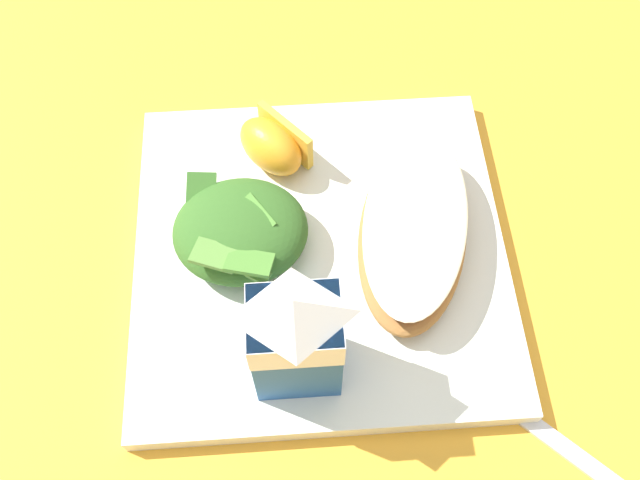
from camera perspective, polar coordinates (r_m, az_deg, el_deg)
ground at (r=0.54m, az=0.00°, el=-1.35°), size 3.00×3.00×0.00m
white_plate at (r=0.54m, az=0.00°, el=-0.95°), size 0.28×0.28×0.02m
cheesy_pizza_bread at (r=0.52m, az=7.63°, el=1.02°), size 0.12×0.18×0.04m
green_salad_pile at (r=0.52m, az=-6.53°, el=0.75°), size 0.10×0.10×0.04m
milk_carton at (r=0.43m, az=-2.01°, el=-7.75°), size 0.06×0.04×0.11m
orange_wedge_front at (r=0.56m, az=-3.91°, el=7.74°), size 0.07×0.07×0.04m
metal_fork at (r=0.52m, az=20.11°, el=-16.11°), size 0.15×0.14×0.01m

